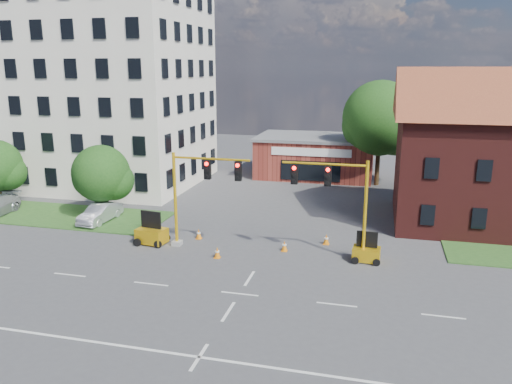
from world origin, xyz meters
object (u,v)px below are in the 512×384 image
at_px(signal_mast_east, 337,197).
at_px(pickup_white, 478,223).
at_px(signal_mast_west, 199,189).
at_px(trailer_west, 152,234).
at_px(trailer_east, 366,253).

height_order(signal_mast_east, pickup_white, signal_mast_east).
distance_m(signal_mast_east, pickup_white, 12.35).
height_order(signal_mast_west, trailer_west, signal_mast_west).
bearing_deg(signal_mast_east, signal_mast_west, 180.00).
height_order(trailer_east, pickup_white, trailer_east).
distance_m(signal_mast_east, trailer_west, 12.50).
bearing_deg(trailer_east, signal_mast_west, -175.28).
height_order(signal_mast_east, trailer_east, signal_mast_east).
relative_size(signal_mast_east, pickup_white, 1.16).
xyz_separation_m(signal_mast_east, trailer_west, (-12.07, -0.14, -3.25)).
height_order(signal_mast_west, signal_mast_east, same).
bearing_deg(signal_mast_east, pickup_white, 38.60).
bearing_deg(trailer_west, signal_mast_east, 9.26).
distance_m(signal_mast_west, trailer_east, 11.08).
bearing_deg(pickup_white, signal_mast_west, 99.19).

